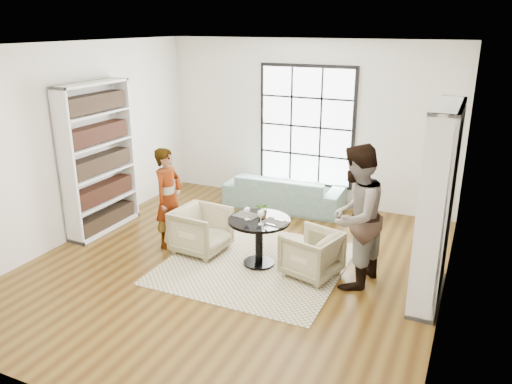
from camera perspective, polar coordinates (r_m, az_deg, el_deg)
The scene contains 16 objects.
ground at distance 7.14m, azimuth -2.45°, elevation -8.35°, with size 6.00×6.00×0.00m, color brown.
room_shell at distance 7.13m, azimuth -0.62°, elevation 2.51°, with size 6.00×6.01×6.00m.
rug at distance 7.18m, azimuth -0.08°, elevation -8.13°, with size 2.43×2.43×0.01m, color beige.
pedestal_table at distance 6.95m, azimuth 0.36°, elevation -4.56°, with size 0.86×0.86×0.69m.
sofa at distance 9.17m, azimuth 3.26°, elevation 0.05°, with size 2.14×0.84×0.63m, color slate.
armchair_left at distance 7.46m, azimuth -6.26°, elevation -4.35°, with size 0.72×0.75×0.68m, color #BEB187.
armchair_right at distance 6.79m, azimuth 6.37°, elevation -7.04°, with size 0.67×0.69×0.62m, color tan.
person_left at distance 7.58m, azimuth -9.96°, elevation -0.68°, with size 0.56×0.37×1.53m, color gray.
person_right at distance 6.41m, azimuth 11.24°, elevation -2.81°, with size 0.91×0.71×1.87m, color gray.
placemat_left at distance 7.00m, azimuth -1.11°, elevation -2.69°, with size 0.34×0.26×0.01m, color #272522.
placemat_right at distance 6.76m, azimuth 2.15°, elevation -3.49°, with size 0.34×0.26×0.01m, color #272522.
cutlery_left at distance 6.99m, azimuth -1.11°, elevation -2.64°, with size 0.14×0.22×0.01m, color #B8B8BD, non-canonical shape.
cutlery_right at distance 6.76m, azimuth 2.15°, elevation -3.44°, with size 0.14×0.22×0.01m, color #B8B8BD, non-canonical shape.
wine_glass_left at distance 6.81m, azimuth -1.04°, elevation -2.14°, with size 0.08×0.08×0.19m.
wine_glass_right at distance 6.64m, azimuth 0.56°, elevation -2.54°, with size 0.10×0.10×0.21m.
flower_centerpiece at distance 6.88m, azimuth 0.84°, elevation -2.09°, with size 0.20×0.18×0.22m, color gray.
Camera 1 is at (2.90, -5.65, 3.26)m, focal length 35.00 mm.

